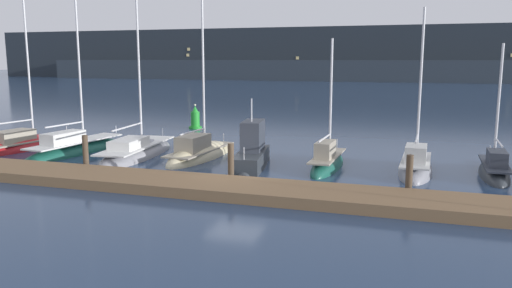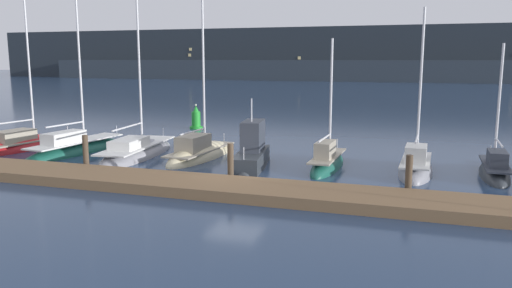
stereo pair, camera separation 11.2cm
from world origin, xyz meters
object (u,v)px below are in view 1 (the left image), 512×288
sailboat_berth_2 (76,151)px  channel_buoy (195,119)px  sailboat_berth_1 (26,147)px  sailboat_berth_4 (200,156)px  motorboat_berth_5 (252,159)px  sailboat_berth_6 (327,165)px  sailboat_berth_3 (137,155)px  sailboat_berth_8 (494,173)px  sailboat_berth_7 (415,171)px

sailboat_berth_2 → channel_buoy: sailboat_berth_2 is taller
sailboat_berth_1 → sailboat_berth_4: bearing=2.7°
motorboat_berth_5 → channel_buoy: 15.49m
motorboat_berth_5 → sailboat_berth_4: bearing=157.6°
sailboat_berth_6 → sailboat_berth_4: bearing=176.0°
sailboat_berth_2 → motorboat_berth_5: bearing=-2.9°
sailboat_berth_2 → sailboat_berth_6: 15.11m
sailboat_berth_4 → sailboat_berth_1: bearing=-177.3°
sailboat_berth_2 → sailboat_berth_6: sailboat_berth_2 is taller
sailboat_berth_3 → channel_buoy: (-1.69, 11.86, 0.64)m
sailboat_berth_4 → channel_buoy: sailboat_berth_4 is taller
sailboat_berth_1 → motorboat_berth_5: sailboat_berth_1 is taller
sailboat_berth_3 → sailboat_berth_8: size_ratio=1.78×
sailboat_berth_6 → sailboat_berth_7: bearing=1.1°
sailboat_berth_1 → sailboat_berth_6: size_ratio=1.58×
sailboat_berth_3 → sailboat_berth_7: bearing=1.0°
sailboat_berth_1 → sailboat_berth_4: size_ratio=1.13×
sailboat_berth_1 → sailboat_berth_2: (4.01, -0.37, 0.04)m
motorboat_berth_5 → sailboat_berth_7: 8.22m
sailboat_berth_3 → sailboat_berth_6: bearing=1.0°
sailboat_berth_1 → sailboat_berth_3: 8.05m
sailboat_berth_8 → sailboat_berth_2: bearing=-177.4°
sailboat_berth_7 → sailboat_berth_8: sailboat_berth_7 is taller
sailboat_berth_2 → sailboat_berth_3: size_ratio=0.90×
sailboat_berth_7 → sailboat_berth_4: bearing=177.9°
motorboat_berth_5 → sailboat_berth_8: size_ratio=0.74×
motorboat_berth_5 → sailboat_berth_6: 3.93m
sailboat_berth_1 → motorboat_berth_5: bearing=-3.5°
sailboat_berth_4 → sailboat_berth_2: bearing=-173.2°
sailboat_berth_1 → sailboat_berth_8: (27.08, 0.66, 0.03)m
sailboat_berth_4 → channel_buoy: (-5.34, 11.16, 0.62)m
sailboat_berth_1 → channel_buoy: size_ratio=5.82×
sailboat_berth_4 → sailboat_berth_7: size_ratio=1.16×
sailboat_berth_8 → channel_buoy: bearing=151.9°
motorboat_berth_5 → sailboat_berth_7: bearing=7.3°
sailboat_berth_3 → sailboat_berth_4: size_ratio=1.21×
sailboat_berth_6 → sailboat_berth_7: sailboat_berth_7 is taller
sailboat_berth_2 → sailboat_berth_3: sailboat_berth_3 is taller
sailboat_berth_1 → sailboat_berth_6: sailboat_berth_1 is taller
sailboat_berth_6 → sailboat_berth_7: (4.35, 0.08, -0.02)m
motorboat_berth_5 → sailboat_berth_8: sailboat_berth_8 is taller
sailboat_berth_3 → motorboat_berth_5: sailboat_berth_3 is taller
sailboat_berth_3 → motorboat_berth_5: (7.26, -0.78, 0.34)m
sailboat_berth_3 → channel_buoy: size_ratio=6.23×
sailboat_berth_6 → sailboat_berth_8: bearing=4.6°
sailboat_berth_3 → sailboat_berth_7: 15.41m
sailboat_berth_6 → sailboat_berth_7: 4.35m
sailboat_berth_1 → sailboat_berth_7: sailboat_berth_1 is taller
sailboat_berth_6 → channel_buoy: bearing=137.5°
sailboat_berth_3 → motorboat_berth_5: size_ratio=2.41×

